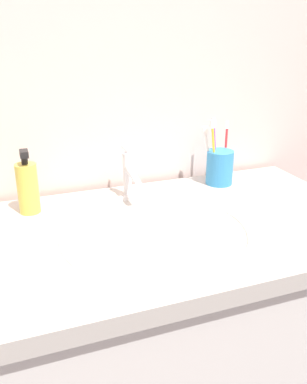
{
  "coord_description": "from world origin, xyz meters",
  "views": [
    {
      "loc": [
        -0.31,
        -0.84,
        1.36
      ],
      "look_at": [
        0.0,
        0.0,
        1.0
      ],
      "focal_mm": 38.93,
      "sensor_mm": 36.0,
      "label": 1
    }
  ],
  "objects_px": {
    "faucet": "(129,174)",
    "toothbrush_yellow": "(214,148)",
    "toothbrush_purple": "(215,146)",
    "soap_dispenser": "(28,187)",
    "toothbrush_red": "(226,146)",
    "toothbrush_cup": "(220,167)",
    "toothbrush_white": "(208,151)"
  },
  "relations": [
    {
      "from": "toothbrush_red",
      "to": "soap_dispenser",
      "type": "distance_m",
      "value": 0.59
    },
    {
      "from": "toothbrush_cup",
      "to": "toothbrush_purple",
      "type": "xyz_separation_m",
      "value": [
        -0.01,
        0.02,
        0.06
      ]
    },
    {
      "from": "faucet",
      "to": "toothbrush_yellow",
      "type": "xyz_separation_m",
      "value": [
        0.26,
        0.01,
        0.04
      ]
    },
    {
      "from": "toothbrush_red",
      "to": "toothbrush_purple",
      "type": "xyz_separation_m",
      "value": [
        -0.04,
        -0.01,
        0.01
      ]
    },
    {
      "from": "toothbrush_white",
      "to": "soap_dispenser",
      "type": "xyz_separation_m",
      "value": [
        -0.52,
        -0.03,
        -0.03
      ]
    },
    {
      "from": "toothbrush_white",
      "to": "faucet",
      "type": "bearing_deg",
      "value": -173.78
    },
    {
      "from": "toothbrush_cup",
      "to": "soap_dispenser",
      "type": "distance_m",
      "value": 0.56
    },
    {
      "from": "toothbrush_red",
      "to": "toothbrush_purple",
      "type": "distance_m",
      "value": 0.05
    },
    {
      "from": "toothbrush_red",
      "to": "toothbrush_yellow",
      "type": "relative_size",
      "value": 0.91
    },
    {
      "from": "faucet",
      "to": "toothbrush_red",
      "type": "xyz_separation_m",
      "value": [
        0.32,
        0.05,
        0.03
      ]
    },
    {
      "from": "toothbrush_cup",
      "to": "toothbrush_purple",
      "type": "distance_m",
      "value": 0.07
    },
    {
      "from": "toothbrush_yellow",
      "to": "soap_dispenser",
      "type": "xyz_separation_m",
      "value": [
        -0.53,
        -0.01,
        -0.05
      ]
    },
    {
      "from": "faucet",
      "to": "toothbrush_red",
      "type": "bearing_deg",
      "value": 8.08
    },
    {
      "from": "toothbrush_purple",
      "to": "soap_dispenser",
      "type": "distance_m",
      "value": 0.55
    },
    {
      "from": "toothbrush_cup",
      "to": "toothbrush_purple",
      "type": "bearing_deg",
      "value": 114.33
    },
    {
      "from": "faucet",
      "to": "toothbrush_yellow",
      "type": "relative_size",
      "value": 0.73
    },
    {
      "from": "toothbrush_white",
      "to": "toothbrush_yellow",
      "type": "bearing_deg",
      "value": -67.06
    },
    {
      "from": "toothbrush_yellow",
      "to": "soap_dispenser",
      "type": "relative_size",
      "value": 1.16
    },
    {
      "from": "faucet",
      "to": "toothbrush_yellow",
      "type": "bearing_deg",
      "value": 2.01
    },
    {
      "from": "toothbrush_red",
      "to": "soap_dispenser",
      "type": "relative_size",
      "value": 1.05
    },
    {
      "from": "toothbrush_white",
      "to": "toothbrush_red",
      "type": "bearing_deg",
      "value": 14.67
    },
    {
      "from": "faucet",
      "to": "soap_dispenser",
      "type": "xyz_separation_m",
      "value": [
        -0.27,
        -0.0,
        -0.0
      ]
    },
    {
      "from": "toothbrush_cup",
      "to": "soap_dispenser",
      "type": "xyz_separation_m",
      "value": [
        -0.56,
        -0.02,
        0.02
      ]
    },
    {
      "from": "toothbrush_red",
      "to": "toothbrush_purple",
      "type": "relative_size",
      "value": 0.93
    },
    {
      "from": "toothbrush_cup",
      "to": "toothbrush_yellow",
      "type": "bearing_deg",
      "value": -168.0
    },
    {
      "from": "toothbrush_cup",
      "to": "toothbrush_red",
      "type": "distance_m",
      "value": 0.07
    },
    {
      "from": "toothbrush_purple",
      "to": "soap_dispenser",
      "type": "relative_size",
      "value": 1.13
    },
    {
      "from": "toothbrush_white",
      "to": "soap_dispenser",
      "type": "bearing_deg",
      "value": -176.89
    },
    {
      "from": "toothbrush_red",
      "to": "toothbrush_white",
      "type": "relative_size",
      "value": 1.02
    },
    {
      "from": "toothbrush_yellow",
      "to": "soap_dispenser",
      "type": "bearing_deg",
      "value": -178.94
    },
    {
      "from": "toothbrush_cup",
      "to": "toothbrush_white",
      "type": "relative_size",
      "value": 0.6
    },
    {
      "from": "faucet",
      "to": "toothbrush_yellow",
      "type": "distance_m",
      "value": 0.27
    }
  ]
}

